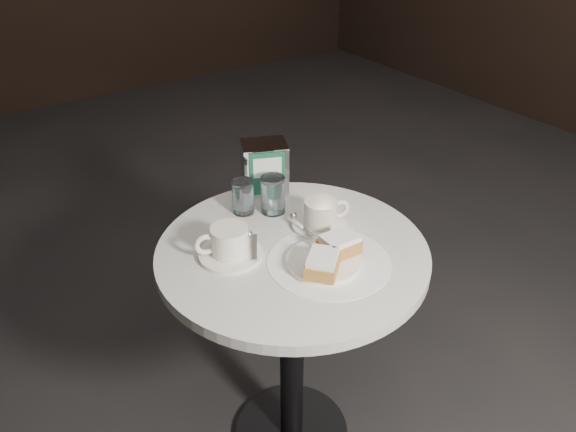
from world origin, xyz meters
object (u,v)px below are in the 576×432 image
Objects in this scene: water_glass_left at (243,197)px; napkin_dispenser at (265,167)px; beignet_plate at (328,257)px; cafe_table at (292,306)px; coffee_cup_left at (229,244)px; coffee_cup_right at (321,216)px; water_glass_right at (273,195)px.

water_glass_left is 0.14m from napkin_dispenser.
water_glass_left reaches higher than beignet_plate.
beignet_plate reaches higher than cafe_table.
napkin_dispenser reaches higher than coffee_cup_left.
cafe_table is 3.72× the size of coffee_cup_left.
napkin_dispenser is at bearing 59.95° from coffee_cup_left.
coffee_cup_right is at bearing -63.09° from napkin_dispenser.
napkin_dispenser reaches higher than beignet_plate.
beignet_plate is at bearing -82.84° from water_glass_left.
napkin_dispenser is at bearing 67.81° from water_glass_right.
coffee_cup_left is at bearing -149.91° from water_glass_right.
napkin_dispenser is (0.12, 0.07, 0.03)m from water_glass_left.
cafe_table is 6.85× the size of water_glass_right.
coffee_cup_right is 1.70× the size of water_glass_right.
water_glass_left is at bearing 147.60° from water_glass_right.
cafe_table is 3.09× the size of beignet_plate.
beignet_plate is 0.33m from water_glass_left.
cafe_table is 0.31m from water_glass_right.
coffee_cup_left reaches higher than cafe_table.
coffee_cup_right is 0.23m from water_glass_left.
napkin_dispenser reaches higher than cafe_table.
coffee_cup_left is 1.09× the size of coffee_cup_right.
water_glass_right reaches higher than cafe_table.
water_glass_left is (-0.04, 0.33, 0.02)m from beignet_plate.
beignet_plate is at bearing -107.29° from coffee_cup_right.
coffee_cup_right is 1.15× the size of napkin_dispenser.
beignet_plate is 1.20× the size of coffee_cup_left.
water_glass_left is (-0.13, 0.18, 0.01)m from coffee_cup_right.
beignet_plate is 0.42m from napkin_dispenser.
coffee_cup_right is at bearing -65.60° from water_glass_right.
coffee_cup_left is 2.05× the size of water_glass_left.
water_glass_right is at bearing 84.34° from beignet_plate.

